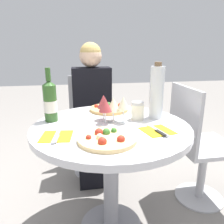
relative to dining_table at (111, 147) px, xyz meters
name	(u,v)px	position (x,y,z in m)	size (l,w,h in m)	color
dining_table	(111,147)	(0.00, 0.00, 0.00)	(0.90, 0.90, 0.72)	gray
chair_behind_diner	(92,125)	(-0.05, 0.79, -0.14)	(0.41, 0.41, 0.89)	#ADADB2
seated_diner	(93,119)	(-0.05, 0.65, -0.04)	(0.33, 0.40, 1.19)	black
chair_empty_side	(197,147)	(0.67, 0.17, -0.14)	(0.41, 0.41, 0.89)	#ADADB2
pizza_large	(107,138)	(-0.06, -0.22, 0.15)	(0.28, 0.28, 0.05)	#E5C17F
pizza_small_far	(109,108)	(0.03, 0.31, 0.15)	(0.27, 0.27, 0.05)	tan
wine_bottle	(50,101)	(-0.34, 0.13, 0.26)	(0.08, 0.08, 0.32)	#2D5623
tall_carafe	(157,92)	(0.30, 0.09, 0.30)	(0.09, 0.09, 0.34)	silver
sugar_shaker	(138,111)	(0.18, 0.07, 0.19)	(0.08, 0.08, 0.11)	silver
wine_glass_center	(113,105)	(0.02, 0.06, 0.24)	(0.08, 0.08, 0.15)	silver
wine_glass_back_left	(103,102)	(-0.03, 0.10, 0.25)	(0.08, 0.08, 0.16)	silver
wine_glass_front_left	(105,105)	(-0.03, 0.02, 0.25)	(0.08, 0.08, 0.16)	silver
wine_glass_front_right	(123,103)	(0.08, 0.02, 0.25)	(0.07, 0.07, 0.16)	silver
place_setting_left	(57,136)	(-0.30, -0.13, 0.14)	(0.17, 0.19, 0.01)	gold
place_setting_right	(157,131)	(0.23, -0.14, 0.14)	(0.18, 0.19, 0.01)	gold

